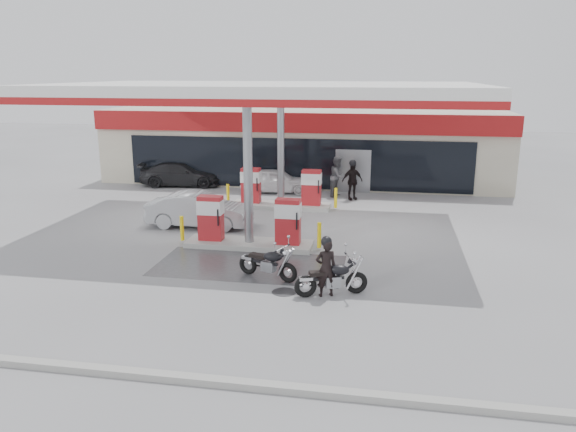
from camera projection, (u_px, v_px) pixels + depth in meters
name	position (u px, v px, depth m)	size (l,w,h in m)	color
ground	(234.00, 265.00, 18.09)	(90.00, 90.00, 0.00)	gray
wet_patch	(250.00, 266.00, 18.00)	(6.00, 3.00, 0.00)	#4C4C4F
drain_cover	(284.00, 292.00, 15.84)	(0.70, 0.70, 0.01)	#38383A
kerb	(142.00, 374.00, 11.40)	(28.00, 0.25, 0.15)	gray
store_building	(306.00, 143.00, 32.77)	(22.00, 8.22, 4.00)	beige
canopy	(266.00, 92.00, 21.53)	(16.00, 10.02, 5.51)	silver
pump_island_near	(249.00, 227.00, 19.82)	(5.14, 1.30, 1.78)	#9E9E99
pump_island_far	(281.00, 192.00, 25.53)	(5.14, 1.30, 1.78)	#9E9E99
main_motorcycle	(333.00, 279.00, 15.51)	(2.01, 1.02, 1.08)	black
biker_main	(326.00, 268.00, 15.38)	(0.59, 0.39, 1.63)	black
parked_motorcycle	(269.00, 264.00, 16.78)	(1.96, 1.04, 1.04)	black
sedan_white	(276.00, 180.00, 28.75)	(1.47, 3.65, 1.24)	white
attendant	(338.00, 176.00, 27.73)	(0.97, 0.76, 2.00)	#555459
hatchback_silver	(199.00, 210.00, 22.36)	(1.45, 4.15, 1.37)	#A6A9AE
parked_car_left	(181.00, 174.00, 30.44)	(1.79, 4.40, 1.28)	black
parked_car_right	(405.00, 175.00, 30.31)	(2.00, 4.33, 1.20)	#B0B2B8
biker_walking	(352.00, 181.00, 27.05)	(1.08, 0.45, 1.84)	black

